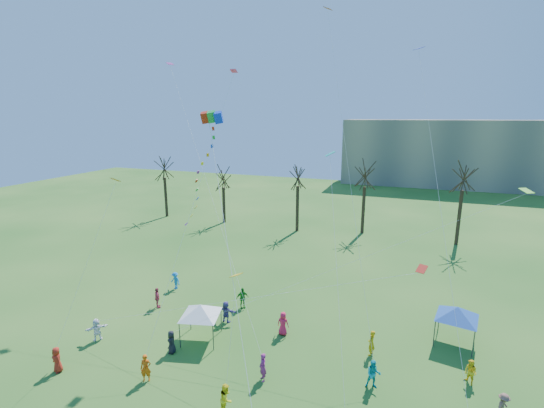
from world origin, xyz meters
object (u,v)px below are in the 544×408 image
(distant_building, at_px, (480,154))
(big_box_kite, at_px, (204,180))
(canopy_tent_white, at_px, (200,310))
(canopy_tent_blue, at_px, (457,312))

(distant_building, relative_size, big_box_kite, 3.43)
(big_box_kite, bearing_deg, canopy_tent_white, -152.96)
(big_box_kite, distance_m, canopy_tent_white, 9.50)
(canopy_tent_white, bearing_deg, distant_building, 69.59)
(big_box_kite, bearing_deg, canopy_tent_blue, 18.37)
(distant_building, bearing_deg, canopy_tent_white, -110.41)
(distant_building, height_order, canopy_tent_white, distant_building)
(canopy_tent_white, xyz_separation_m, canopy_tent_blue, (17.30, 5.84, 0.06))
(distant_building, xyz_separation_m, canopy_tent_white, (-28.06, -75.40, -5.16))
(big_box_kite, bearing_deg, distant_building, 69.89)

